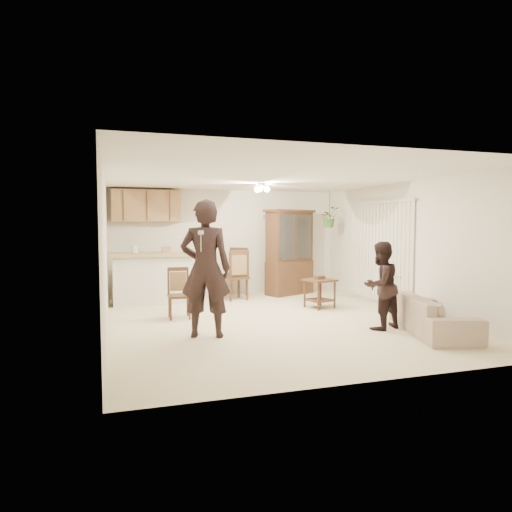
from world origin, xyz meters
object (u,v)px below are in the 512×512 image
object	(u,v)px
china_hutch	(290,253)
chair_hutch_left	(235,282)
sofa	(432,309)
chair_hutch_right	(235,286)
side_table	(320,293)
adult	(205,277)
child	(381,287)
chair_bar	(179,304)

from	to	relation	value
china_hutch	chair_hutch_left	xyz separation A→B (m)	(-1.34, 0.11, -0.68)
sofa	china_hutch	bearing A→B (deg)	25.95
chair_hutch_right	side_table	bearing A→B (deg)	121.54
adult	chair_hutch_left	distance (m)	3.94
adult	chair_hutch_right	world-z (taller)	adult
chair_hutch_left	adult	bearing A→B (deg)	-68.21
side_table	chair_hutch_left	distance (m)	2.34
adult	sofa	bearing A→B (deg)	-174.99
chair_hutch_right	adult	bearing A→B (deg)	56.58
adult	child	distance (m)	2.81
side_table	child	bearing A→B (deg)	-86.40
adult	china_hutch	world-z (taller)	china_hutch
adult	side_table	xyz separation A→B (m)	(2.65, 1.65, -0.60)
side_table	adult	bearing A→B (deg)	-148.19
sofa	chair_bar	xyz separation A→B (m)	(-3.61, 2.27, -0.11)
chair_hutch_right	chair_bar	bearing A→B (deg)	37.30
sofa	adult	distance (m)	3.55
china_hutch	chair_hutch_left	bearing A→B (deg)	152.17
sofa	chair_hutch_left	xyz separation A→B (m)	(-2.01, 4.43, -0.05)
side_table	chair_hutch_left	world-z (taller)	chair_hutch_left
child	side_table	xyz separation A→B (m)	(-0.13, 1.99, -0.37)
chair_bar	chair_hutch_left	world-z (taller)	chair_hutch_left
child	chair_hutch_right	size ratio (longest dim) A/B	1.21
sofa	side_table	xyz separation A→B (m)	(-0.77, 2.44, -0.06)
adult	chair_hutch_right	size ratio (longest dim) A/B	1.61
sofa	chair_bar	bearing A→B (deg)	74.96
adult	side_table	size ratio (longest dim) A/B	2.75
side_table	chair_hutch_left	bearing A→B (deg)	122.10
child	chair_hutch_right	world-z (taller)	child
adult	chair_bar	distance (m)	1.61
child	china_hutch	xyz separation A→B (m)	(-0.03, 3.86, 0.33)
chair_bar	child	bearing A→B (deg)	-28.69
china_hutch	side_table	world-z (taller)	china_hutch
chair_hutch_left	chair_hutch_right	distance (m)	0.51
side_table	chair_bar	xyz separation A→B (m)	(-2.85, -0.18, -0.05)
child	chair_hutch_right	bearing A→B (deg)	-84.16
sofa	side_table	size ratio (longest dim) A/B	2.86
child	chair_hutch_left	bearing A→B (deg)	-88.43
sofa	chair_hutch_left	bearing A→B (deg)	41.49
chair_hutch_left	chair_bar	bearing A→B (deg)	-83.52
child	side_table	world-z (taller)	child
adult	side_table	distance (m)	3.18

